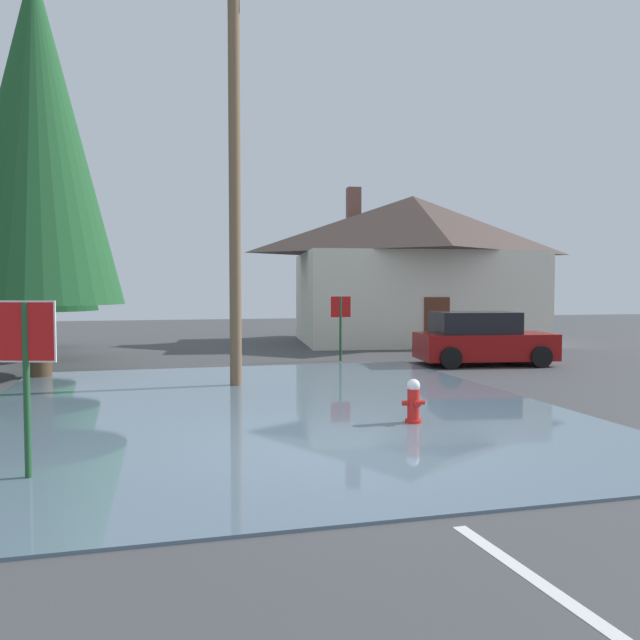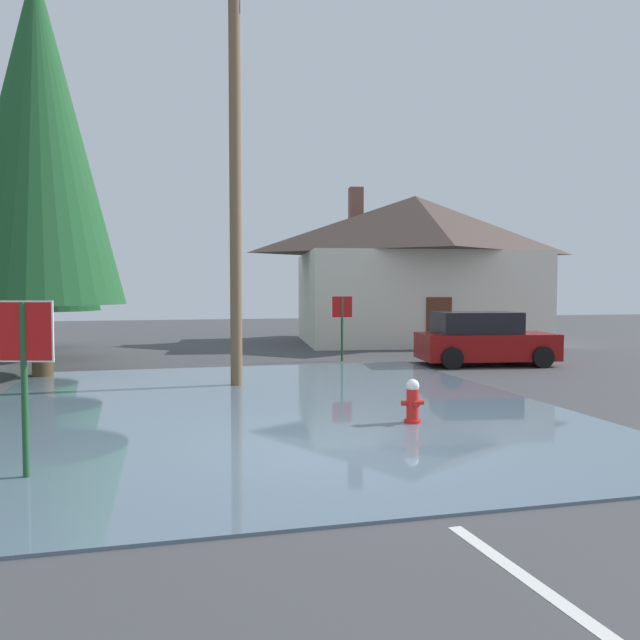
% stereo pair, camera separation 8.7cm
% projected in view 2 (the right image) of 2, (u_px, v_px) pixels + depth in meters
% --- Properties ---
extents(ground_plane, '(80.00, 80.00, 0.10)m').
position_uv_depth(ground_plane, '(337.00, 454.00, 9.25)').
color(ground_plane, '#424244').
extents(flood_puddle, '(10.86, 12.91, 0.04)m').
position_uv_depth(flood_puddle, '(269.00, 406.00, 12.59)').
color(flood_puddle, slate).
rests_on(flood_puddle, ground).
extents(lane_stop_bar, '(3.83, 0.46, 0.01)m').
position_uv_depth(lane_stop_bar, '(433.00, 484.00, 7.64)').
color(lane_stop_bar, silver).
rests_on(lane_stop_bar, ground).
extents(lane_center_stripe, '(0.28, 2.71, 0.01)m').
position_uv_depth(lane_center_stripe, '(541.00, 588.00, 4.99)').
color(lane_center_stripe, silver).
rests_on(lane_center_stripe, ground).
extents(stop_sign_near, '(0.72, 0.23, 2.19)m').
position_uv_depth(stop_sign_near, '(24.00, 352.00, 7.74)').
color(stop_sign_near, '#1E4C28').
rests_on(stop_sign_near, ground).
extents(fire_hydrant, '(0.40, 0.34, 0.79)m').
position_uv_depth(fire_hydrant, '(413.00, 402.00, 10.96)').
color(fire_hydrant, red).
rests_on(fire_hydrant, ground).
extents(utility_pole, '(1.60, 0.28, 9.82)m').
position_uv_depth(utility_pole, '(235.00, 171.00, 15.02)').
color(utility_pole, brown).
rests_on(utility_pole, ground).
extents(stop_sign_far, '(0.71, 0.08, 2.10)m').
position_uv_depth(stop_sign_far, '(342.00, 315.00, 20.55)').
color(stop_sign_far, '#1E4C28').
rests_on(stop_sign_far, ground).
extents(house, '(11.17, 8.73, 6.83)m').
position_uv_depth(house, '(415.00, 266.00, 27.87)').
color(house, silver).
rests_on(house, ground).
extents(parked_car, '(4.26, 2.52, 1.62)m').
position_uv_depth(parked_car, '(483.00, 340.00, 19.57)').
color(parked_car, maroon).
rests_on(parked_car, ground).
extents(pine_tree_tall_left, '(3.33, 3.33, 8.31)m').
position_uv_depth(pine_tree_tall_left, '(30.00, 222.00, 24.80)').
color(pine_tree_tall_left, '#4C3823').
rests_on(pine_tree_tall_left, ground).
extents(pine_tree_mid_left, '(3.59, 3.59, 8.96)m').
position_uv_depth(pine_tree_mid_left, '(41.00, 198.00, 20.77)').
color(pine_tree_mid_left, '#4C3823').
rests_on(pine_tree_mid_left, ground).
extents(pine_tree_short_left, '(4.28, 4.28, 10.69)m').
position_uv_depth(pine_tree_short_left, '(38.00, 135.00, 16.56)').
color(pine_tree_short_left, '#4C3823').
rests_on(pine_tree_short_left, ground).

